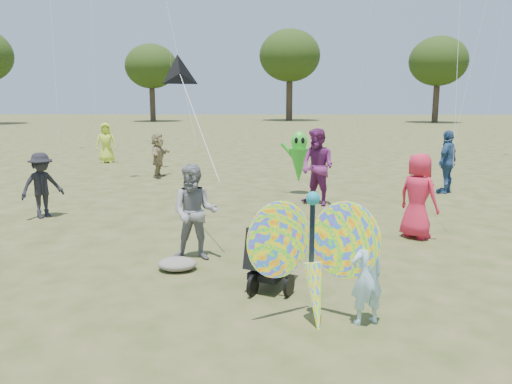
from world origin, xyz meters
TOP-DOWN VIEW (x-y plane):
  - ground at (0.00, 0.00)m, footprint 160.00×160.00m
  - child_girl at (1.17, -0.99)m, footprint 0.50×0.42m
  - adult_man at (-1.19, 1.32)m, footprint 0.77×0.61m
  - grey_bag at (-1.39, 0.80)m, footprint 0.60×0.49m
  - crowd_a at (2.80, 2.77)m, footprint 0.90×0.93m
  - crowd_b at (-5.01, 4.13)m, footprint 1.03×1.06m
  - crowd_c at (4.92, 7.44)m, footprint 0.98×1.06m
  - crowd_d at (-3.78, 10.05)m, footprint 0.57×1.41m
  - crowd_e at (1.17, 5.72)m, footprint 1.16×1.16m
  - crowd_g at (-6.80, 13.79)m, footprint 0.91×0.71m
  - jogging_stroller at (0.06, 0.21)m, footprint 0.77×1.14m
  - butterfly_kite at (0.55, -0.97)m, footprint 1.74×0.75m
  - delta_kite_rig at (-1.81, 3.72)m, footprint 1.48×2.64m
  - alien_kite at (0.79, 7.13)m, footprint 1.12×0.69m
  - tree_line at (3.67, 44.99)m, footprint 91.78×33.60m

SIDE VIEW (x-z plane):
  - ground at x=0.00m, z-range 0.00..0.00m
  - grey_bag at x=-1.39m, z-range 0.00..0.19m
  - child_girl at x=1.17m, z-range 0.00..1.16m
  - jogging_stroller at x=0.06m, z-range 0.07..1.16m
  - crowd_b at x=-5.01m, z-range 0.00..1.45m
  - crowd_d at x=-3.78m, z-range 0.00..1.48m
  - adult_man at x=-1.19m, z-range 0.00..1.58m
  - butterfly_kite at x=0.55m, z-range -0.09..1.68m
  - crowd_a at x=2.80m, z-range 0.00..1.61m
  - crowd_g at x=-6.80m, z-range 0.00..1.64m
  - crowd_c at x=4.92m, z-range 0.00..1.75m
  - crowd_e at x=1.17m, z-range 0.00..1.89m
  - alien_kite at x=0.79m, z-range 0.10..1.84m
  - delta_kite_rig at x=-1.81m, z-range 1.96..4.20m
  - tree_line at x=3.67m, z-range 1.47..12.25m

